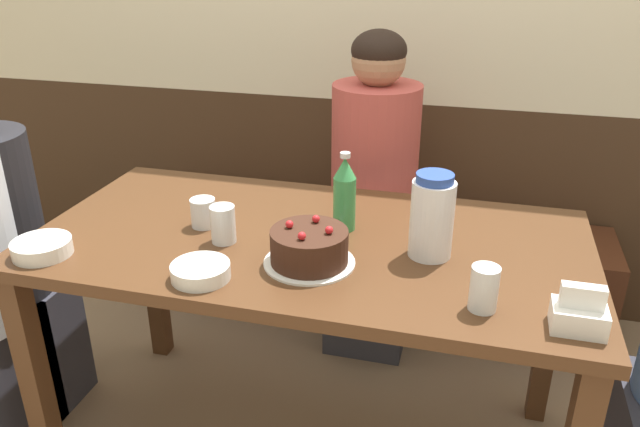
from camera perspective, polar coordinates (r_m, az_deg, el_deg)
name	(u,v)px	position (r m, az deg, el deg)	size (l,w,h in m)	color
back_wall	(382,5)	(2.56, 5.73, 18.42)	(4.80, 0.04, 2.50)	#3D2819
bench_seat	(364,266)	(2.67, 4.02, -4.79)	(1.95, 0.38, 0.43)	#472314
dining_table	(310,267)	(1.75, -0.95, -4.90)	(1.50, 0.76, 0.75)	#4C2D19
birthday_cake	(309,248)	(1.55, -0.99, -3.13)	(0.23, 0.23, 0.11)	white
water_pitcher	(432,216)	(1.59, 10.20, -0.27)	(0.11, 0.11, 0.22)	white
soju_bottle	(345,193)	(1.71, 2.26, 1.85)	(0.06, 0.06, 0.22)	#388E4C
napkin_holder	(579,314)	(1.41, 22.62, -8.47)	(0.11, 0.08, 0.11)	white
bowl_soup_white	(42,248)	(1.75, -24.07, -2.87)	(0.15, 0.15, 0.04)	white
bowl_rice_small	(201,271)	(1.52, -10.86, -5.21)	(0.14, 0.14, 0.04)	white
glass_water_tall	(484,288)	(1.41, 14.77, -6.64)	(0.06, 0.06, 0.10)	silver
glass_tumbler_short	(223,224)	(1.67, -8.86, -0.97)	(0.07, 0.07, 0.10)	silver
glass_shot_small	(203,213)	(1.78, -10.63, 0.08)	(0.07, 0.07, 0.08)	silver
person_pale_blue_shirt	(373,207)	(2.33, 4.88, 0.58)	(0.31, 0.34, 1.22)	#33333D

